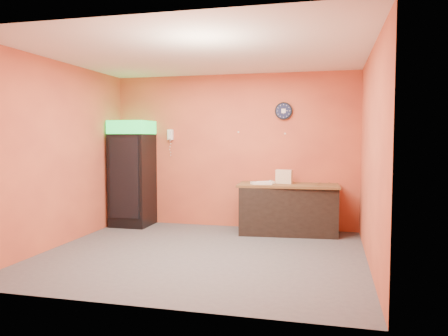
% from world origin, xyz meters
% --- Properties ---
extents(floor, '(4.50, 4.50, 0.00)m').
position_xyz_m(floor, '(0.00, 0.00, 0.00)').
color(floor, '#47474C').
rests_on(floor, ground).
extents(back_wall, '(4.50, 0.02, 2.80)m').
position_xyz_m(back_wall, '(0.00, 2.00, 1.40)').
color(back_wall, '#DD653E').
rests_on(back_wall, floor).
extents(left_wall, '(0.02, 4.00, 2.80)m').
position_xyz_m(left_wall, '(-2.25, 0.00, 1.40)').
color(left_wall, '#DD653E').
rests_on(left_wall, floor).
extents(right_wall, '(0.02, 4.00, 2.80)m').
position_xyz_m(right_wall, '(2.25, 0.00, 1.40)').
color(right_wall, '#DD653E').
rests_on(right_wall, floor).
extents(ceiling, '(4.50, 4.00, 0.02)m').
position_xyz_m(ceiling, '(0.00, 0.00, 2.80)').
color(ceiling, white).
rests_on(ceiling, back_wall).
extents(beverage_cooler, '(0.69, 0.70, 1.96)m').
position_xyz_m(beverage_cooler, '(-1.85, 1.61, 0.96)').
color(beverage_cooler, black).
rests_on(beverage_cooler, floor).
extents(prep_counter, '(1.69, 0.87, 0.82)m').
position_xyz_m(prep_counter, '(1.05, 1.64, 0.41)').
color(prep_counter, black).
rests_on(prep_counter, floor).
extents(wall_clock, '(0.31, 0.06, 0.31)m').
position_xyz_m(wall_clock, '(0.92, 1.97, 2.12)').
color(wall_clock, black).
rests_on(wall_clock, back_wall).
extents(wall_phone, '(0.11, 0.10, 0.20)m').
position_xyz_m(wall_phone, '(-1.21, 1.95, 1.70)').
color(wall_phone, white).
rests_on(wall_phone, back_wall).
extents(butcher_paper, '(1.73, 0.85, 0.04)m').
position_xyz_m(butcher_paper, '(1.05, 1.64, 0.84)').
color(butcher_paper, brown).
rests_on(butcher_paper, prep_counter).
extents(sub_roll_stack, '(0.30, 0.16, 0.24)m').
position_xyz_m(sub_roll_stack, '(0.97, 1.68, 0.98)').
color(sub_roll_stack, beige).
rests_on(sub_roll_stack, butcher_paper).
extents(wrapped_sandwich_left, '(0.29, 0.24, 0.04)m').
position_xyz_m(wrapped_sandwich_left, '(0.56, 1.51, 0.87)').
color(wrapped_sandwich_left, white).
rests_on(wrapped_sandwich_left, butcher_paper).
extents(wrapped_sandwich_mid, '(0.31, 0.15, 0.04)m').
position_xyz_m(wrapped_sandwich_mid, '(0.65, 1.47, 0.88)').
color(wrapped_sandwich_mid, white).
rests_on(wrapped_sandwich_mid, butcher_paper).
extents(wrapped_sandwich_right, '(0.31, 0.25, 0.04)m').
position_xyz_m(wrapped_sandwich_right, '(0.66, 1.60, 0.88)').
color(wrapped_sandwich_right, white).
rests_on(wrapped_sandwich_right, butcher_paper).
extents(kitchen_tool, '(0.06, 0.06, 0.06)m').
position_xyz_m(kitchen_tool, '(0.74, 1.68, 0.89)').
color(kitchen_tool, silver).
rests_on(kitchen_tool, butcher_paper).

